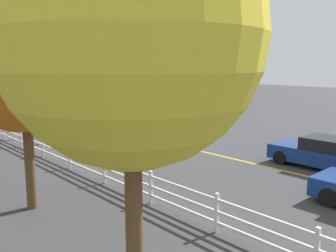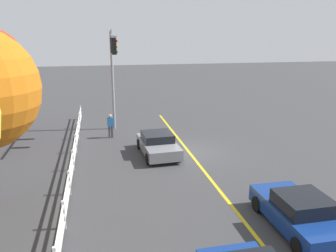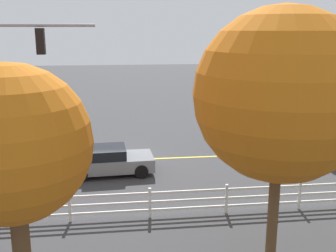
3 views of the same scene
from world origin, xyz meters
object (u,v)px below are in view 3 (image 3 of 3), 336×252
at_px(car_1, 109,161).
at_px(tree_1, 281,95).
at_px(car_0, 265,134).
at_px(tree_2, 12,145).
at_px(pedestrian, 6,178).

bearing_deg(car_1, tree_1, -61.26).
xyz_separation_m(car_0, tree_1, (4.15, 11.73, 4.33)).
relative_size(car_0, tree_1, 0.59).
bearing_deg(car_0, car_1, 21.99).
bearing_deg(tree_2, car_1, -100.85).
bearing_deg(tree_1, car_1, -58.08).
xyz_separation_m(car_0, tree_2, (10.98, 13.29, 3.61)).
xyz_separation_m(pedestrian, tree_1, (-9.06, 5.38, 4.08)).
bearing_deg(tree_2, car_0, -129.55).
xyz_separation_m(car_1, tree_2, (1.84, 9.58, 3.64)).
distance_m(car_1, pedestrian, 4.85).
relative_size(car_0, car_1, 1.04).
relative_size(pedestrian, tree_2, 0.28).
xyz_separation_m(car_0, pedestrian, (13.20, 6.35, 0.25)).
distance_m(tree_1, tree_2, 7.04).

